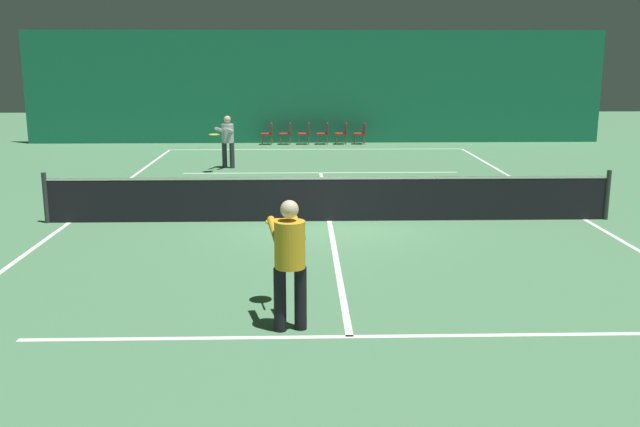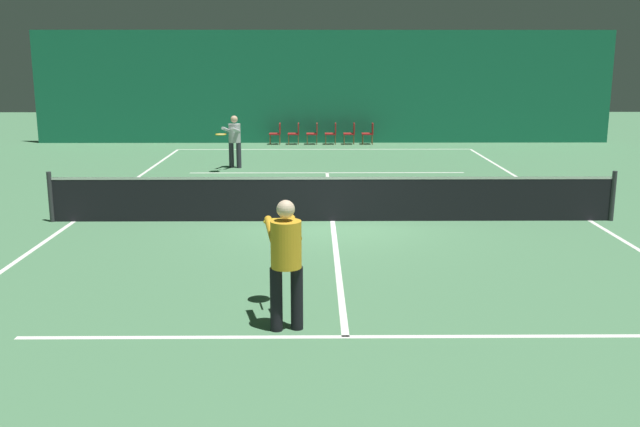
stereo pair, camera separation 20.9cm
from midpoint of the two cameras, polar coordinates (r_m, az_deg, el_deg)
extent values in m
plane|color=#4C7F56|center=(15.17, 0.36, -0.61)|extent=(60.00, 60.00, 0.00)
cube|color=#196B4C|center=(28.81, -0.58, 10.07)|extent=(23.00, 0.12, 4.43)
cube|color=white|center=(26.89, -0.49, 5.16)|extent=(11.00, 0.10, 0.00)
cube|color=white|center=(21.45, -0.21, 3.28)|extent=(8.25, 0.10, 0.00)
cube|color=white|center=(9.06, 1.72, -9.82)|extent=(8.25, 0.10, 0.00)
cube|color=white|center=(15.96, -19.79, -0.68)|extent=(0.10, 23.80, 0.00)
cube|color=white|center=(16.30, 20.06, -0.44)|extent=(0.10, 23.80, 0.00)
cube|color=white|center=(15.17, 0.36, -0.60)|extent=(0.10, 12.80, 0.00)
cube|color=black|center=(15.07, 0.36, 1.15)|extent=(11.90, 0.02, 0.95)
cube|color=white|center=(14.98, 0.36, 2.84)|extent=(11.90, 0.02, 0.05)
cylinder|color=#333338|center=(16.00, -21.46, 1.17)|extent=(0.10, 0.10, 1.07)
cylinder|color=#333338|center=(16.37, 21.67, 1.39)|extent=(0.10, 0.10, 1.07)
cylinder|color=black|center=(9.12, -3.88, -6.89)|extent=(0.19, 0.19, 0.83)
cylinder|color=black|center=(9.16, -2.23, -6.79)|extent=(0.19, 0.19, 0.83)
cylinder|color=gold|center=(8.93, -3.10, -2.49)|extent=(0.46, 0.46, 0.60)
sphere|color=beige|center=(8.82, -3.14, 0.34)|extent=(0.23, 0.23, 0.23)
cylinder|color=gold|center=(9.13, -4.36, -1.28)|extent=(0.20, 0.58, 0.24)
cylinder|color=gold|center=(9.18, -2.43, -1.18)|extent=(0.20, 0.58, 0.24)
cylinder|color=black|center=(9.58, -3.78, -1.06)|extent=(0.08, 0.31, 0.03)
torus|color=gold|center=(9.88, -4.05, -0.66)|extent=(0.39, 0.39, 0.03)
cylinder|color=silver|center=(9.88, -4.05, -0.66)|extent=(0.32, 0.32, 0.00)
cylinder|color=#2D2D38|center=(22.48, -7.32, 4.63)|extent=(0.19, 0.19, 0.80)
cylinder|color=#2D2D38|center=(22.59, -7.91, 4.65)|extent=(0.19, 0.19, 0.80)
cylinder|color=#B7B7BC|center=(22.45, -7.66, 6.38)|extent=(0.47, 0.47, 0.58)
sphere|color=#DBAD89|center=(22.41, -7.70, 7.48)|extent=(0.22, 0.22, 0.22)
cylinder|color=#B7B7BC|center=(22.14, -7.60, 6.64)|extent=(0.26, 0.55, 0.23)
cylinder|color=#B7B7BC|center=(22.26, -8.30, 6.65)|extent=(0.26, 0.55, 0.23)
cylinder|color=black|center=(21.83, -8.40, 6.34)|extent=(0.12, 0.30, 0.03)
torus|color=gold|center=(21.56, -8.74, 6.26)|extent=(0.42, 0.42, 0.03)
cylinder|color=silver|center=(21.56, -8.74, 6.26)|extent=(0.35, 0.35, 0.00)
cylinder|color=brown|center=(28.65, -4.85, 5.96)|extent=(0.03, 0.03, 0.39)
cylinder|color=brown|center=(28.28, -4.89, 5.87)|extent=(0.03, 0.03, 0.39)
cylinder|color=brown|center=(28.64, -4.08, 5.97)|extent=(0.03, 0.03, 0.39)
cylinder|color=brown|center=(28.26, -4.12, 5.88)|extent=(0.03, 0.03, 0.39)
cube|color=#A51E1E|center=(28.43, -4.49, 6.36)|extent=(0.44, 0.44, 0.05)
cube|color=#A51E1E|center=(28.40, -4.09, 6.82)|extent=(0.04, 0.44, 0.40)
cylinder|color=brown|center=(28.62, -3.37, 5.98)|extent=(0.03, 0.03, 0.39)
cylinder|color=brown|center=(28.25, -3.39, 5.89)|extent=(0.03, 0.03, 0.39)
cylinder|color=brown|center=(28.61, -2.61, 5.98)|extent=(0.03, 0.03, 0.39)
cylinder|color=brown|center=(28.24, -2.62, 5.89)|extent=(0.03, 0.03, 0.39)
cube|color=#A51E1E|center=(28.40, -3.00, 6.38)|extent=(0.44, 0.44, 0.05)
cube|color=#A51E1E|center=(28.38, -2.60, 6.83)|extent=(0.04, 0.44, 0.40)
cylinder|color=brown|center=(28.61, -1.89, 5.99)|extent=(0.03, 0.03, 0.39)
cylinder|color=brown|center=(28.23, -1.90, 5.90)|extent=(0.03, 0.03, 0.39)
cylinder|color=brown|center=(28.61, -1.13, 5.99)|extent=(0.03, 0.03, 0.39)
cylinder|color=brown|center=(28.23, -1.12, 5.90)|extent=(0.03, 0.03, 0.39)
cube|color=#A51E1E|center=(28.40, -1.51, 6.39)|extent=(0.44, 0.44, 0.05)
cube|color=#A51E1E|center=(28.37, -1.11, 6.84)|extent=(0.04, 0.44, 0.40)
cylinder|color=brown|center=(28.61, -0.41, 5.99)|extent=(0.03, 0.03, 0.39)
cylinder|color=brown|center=(28.24, -0.40, 5.91)|extent=(0.03, 0.03, 0.39)
cylinder|color=brown|center=(28.62, 0.35, 6.00)|extent=(0.03, 0.03, 0.39)
cylinder|color=brown|center=(28.25, 0.38, 5.91)|extent=(0.03, 0.03, 0.39)
cube|color=#A51E1E|center=(28.41, -0.02, 6.39)|extent=(0.44, 0.44, 0.05)
cube|color=#A51E1E|center=(28.39, 0.39, 6.85)|extent=(0.04, 0.44, 0.40)
cylinder|color=brown|center=(28.64, 1.06, 6.00)|extent=(0.03, 0.03, 0.39)
cylinder|color=brown|center=(28.26, 1.10, 5.91)|extent=(0.03, 0.03, 0.39)
cylinder|color=brown|center=(28.66, 1.83, 6.00)|extent=(0.03, 0.03, 0.39)
cylinder|color=brown|center=(28.28, 1.87, 5.91)|extent=(0.03, 0.03, 0.39)
cube|color=#A51E1E|center=(28.43, 1.47, 6.40)|extent=(0.44, 0.44, 0.05)
cube|color=#A51E1E|center=(28.42, 1.88, 6.85)|extent=(0.04, 0.44, 0.40)
cylinder|color=brown|center=(28.68, 2.54, 6.00)|extent=(0.03, 0.03, 0.39)
cylinder|color=brown|center=(28.30, 2.59, 5.91)|extent=(0.03, 0.03, 0.39)
cylinder|color=brown|center=(28.71, 3.30, 6.00)|extent=(0.03, 0.03, 0.39)
cylinder|color=brown|center=(28.33, 3.36, 5.91)|extent=(0.03, 0.03, 0.39)
cube|color=#A51E1E|center=(28.48, 2.95, 6.39)|extent=(0.44, 0.44, 0.05)
cube|color=#A51E1E|center=(28.48, 3.36, 6.84)|extent=(0.04, 0.44, 0.40)
camera|label=1|loc=(0.10, -90.52, -0.12)|focal=40.00mm
camera|label=2|loc=(0.10, 89.48, 0.12)|focal=40.00mm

